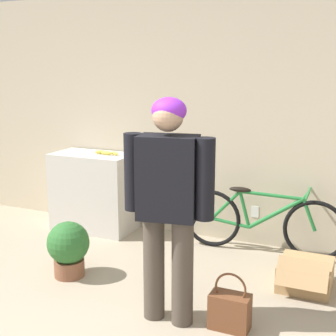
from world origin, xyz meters
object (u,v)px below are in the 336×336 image
Objects in this scene: handbag at (230,310)px; cardboard_box at (305,274)px; potted_plant at (68,247)px; banana at (107,153)px; person at (168,195)px; bicycle at (261,222)px.

cardboard_box is (0.40, 0.88, -0.03)m from handbag.
banana is at bearing 104.40° from potted_plant.
person is 3.85× the size of handbag.
person is 5.15× the size of banana.
bicycle is 3.01× the size of cardboard_box.
cardboard_box is at bearing 37.85° from person.
banana reaches higher than cardboard_box.
person reaches higher than potted_plant.
person is at bearing -171.70° from handbag.
cardboard_box is at bearing 17.89° from potted_plant.
handbag is at bearing -114.36° from cardboard_box.
bicycle is 3.83× the size of handbag.
potted_plant is (-1.55, 0.25, 0.13)m from handbag.
potted_plant is at bearing 153.85° from person.
banana is (-1.40, 1.49, -0.05)m from person.
person reaches higher than cardboard_box.
potted_plant is at bearing 170.89° from handbag.
potted_plant is at bearing -75.60° from banana.
bicycle reaches higher than handbag.
bicycle is (0.33, 1.53, -0.62)m from person.
potted_plant is at bearing -162.11° from cardboard_box.
potted_plant reaches higher than handbag.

